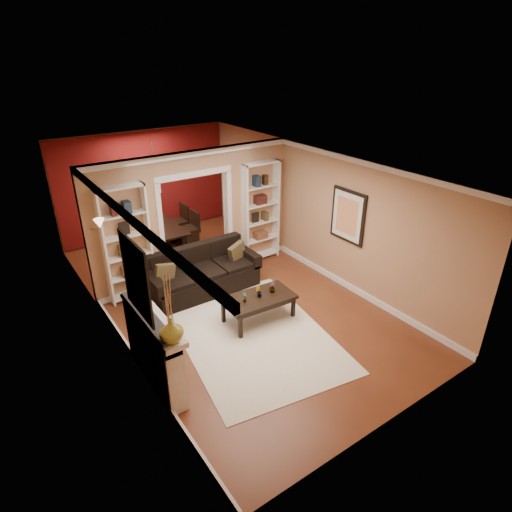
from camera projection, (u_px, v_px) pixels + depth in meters
floor at (227, 296)px, 8.64m from camera, size 8.00×8.00×0.00m
ceiling at (222, 163)px, 7.45m from camera, size 8.00×8.00×0.00m
wall_back at (145, 184)px, 11.00m from camera, size 8.00×0.00×8.00m
wall_front at (397, 343)px, 5.09m from camera, size 8.00×0.00×8.00m
wall_left at (105, 265)px, 6.90m from camera, size 0.00×8.00×8.00m
wall_right at (314, 211)px, 9.19m from camera, size 0.00×8.00×8.00m
partition_wall at (195, 216)px, 8.93m from camera, size 4.50×0.15×2.70m
red_back_panel at (145, 185)px, 10.99m from camera, size 4.44×0.04×2.64m
dining_window at (145, 177)px, 10.86m from camera, size 0.78×0.03×0.98m
area_rug at (254, 335)px, 7.44m from camera, size 2.86×3.65×0.01m
sofa at (203, 271)px, 8.63m from camera, size 2.29×0.99×0.90m
pillow_left at (165, 274)px, 8.12m from camera, size 0.39×0.13×0.39m
pillow_right at (237, 253)px, 8.95m from camera, size 0.41×0.22×0.40m
coffee_table at (259, 308)px, 7.79m from camera, size 1.32×0.78×0.48m
plant_left at (245, 297)px, 7.49m from camera, size 0.12×0.12×0.19m
plant_center at (259, 292)px, 7.64m from camera, size 0.14×0.14×0.20m
plant_right at (272, 287)px, 7.79m from camera, size 0.13×0.13×0.20m
bookshelf_left at (127, 245)px, 8.10m from camera, size 0.90×0.30×2.30m
bookshelf_right at (260, 212)px, 9.68m from camera, size 0.90×0.30×2.30m
fireplace at (155, 349)px, 6.21m from camera, size 0.32×1.70×1.16m
vase at (171, 330)px, 5.37m from camera, size 0.35×0.35×0.32m
mirror at (136, 278)px, 5.60m from camera, size 0.03×0.95×1.10m
wall_sconce at (96, 226)px, 7.14m from camera, size 0.18×0.18×0.22m
framed_art at (348, 216)px, 8.35m from camera, size 0.04×0.85×1.05m
dining_table at (161, 237)px, 10.55m from camera, size 1.65×0.92×0.58m
dining_chair_nw at (144, 241)px, 9.99m from camera, size 0.54×0.54×0.86m
dining_chair_ne at (186, 230)px, 10.53m from camera, size 0.48×0.48×0.94m
dining_chair_sw at (135, 235)px, 10.45m from camera, size 0.46×0.46×0.78m
dining_chair_se at (176, 222)px, 10.97m from camera, size 0.52×0.52×0.95m
chandelier at (163, 169)px, 9.74m from camera, size 0.50×0.50×0.30m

